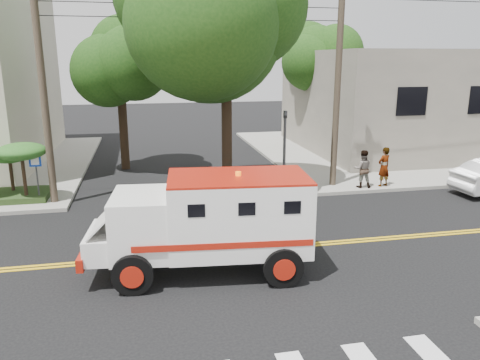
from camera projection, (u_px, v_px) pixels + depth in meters
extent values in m
plane|color=black|center=(216.00, 253.00, 14.13)|extent=(100.00, 100.00, 0.00)
cube|color=gray|center=(394.00, 150.00, 29.55)|extent=(17.00, 17.00, 0.15)
cube|color=slate|center=(416.00, 100.00, 29.55)|extent=(14.00, 12.00, 6.00)
cylinder|color=#382D23|center=(43.00, 91.00, 17.58)|extent=(0.28, 0.28, 9.00)
cylinder|color=#382D23|center=(337.00, 87.00, 20.11)|extent=(0.28, 0.28, 9.00)
cylinder|color=black|center=(227.00, 112.00, 19.70)|extent=(0.44, 0.44, 7.00)
sphere|color=#173B10|center=(226.00, 25.00, 18.82)|extent=(5.32, 5.32, 5.32)
sphere|color=#173B10|center=(258.00, 9.00, 18.18)|extent=(4.56, 4.56, 4.56)
cylinder|color=black|center=(123.00, 116.00, 24.21)|extent=(0.44, 0.44, 5.60)
sphere|color=#173B10|center=(119.00, 60.00, 23.50)|extent=(3.92, 3.92, 3.92)
sphere|color=#173B10|center=(136.00, 52.00, 23.03)|extent=(3.36, 3.36, 3.36)
cylinder|color=black|center=(307.00, 102.00, 30.21)|extent=(0.44, 0.44, 5.95)
sphere|color=#173B10|center=(309.00, 54.00, 29.46)|extent=(4.20, 4.20, 4.20)
sphere|color=#173B10|center=(327.00, 47.00, 28.96)|extent=(3.60, 3.60, 3.60)
cylinder|color=#3F3F42|center=(284.00, 153.00, 19.73)|extent=(0.12, 0.12, 3.60)
imported|color=#3F3F42|center=(285.00, 122.00, 19.39)|extent=(0.15, 0.18, 0.90)
cylinder|color=#3F3F42|center=(38.00, 180.00, 18.54)|extent=(0.06, 0.06, 2.00)
cube|color=#0C33A5|center=(35.00, 161.00, 18.28)|extent=(0.45, 0.03, 0.45)
cube|color=#1E3314|center=(9.00, 196.00, 19.03)|extent=(3.20, 2.00, 0.24)
cylinder|color=black|center=(11.00, 174.00, 19.23)|extent=(0.14, 0.14, 1.36)
ellipsoid|color=#19541A|center=(9.00, 156.00, 19.04)|extent=(1.55, 1.55, 0.54)
cylinder|color=black|center=(24.00, 175.00, 18.48)|extent=(0.14, 0.14, 1.68)
ellipsoid|color=#19541A|center=(21.00, 151.00, 18.24)|extent=(1.91, 1.91, 0.66)
cube|color=white|center=(238.00, 213.00, 12.55)|extent=(3.87, 2.51, 1.98)
cube|color=white|center=(142.00, 224.00, 12.33)|extent=(1.70, 2.21, 1.61)
cube|color=black|center=(113.00, 209.00, 12.15)|extent=(0.21, 1.60, 0.66)
cube|color=white|center=(105.00, 242.00, 12.35)|extent=(1.03, 1.96, 0.66)
cube|color=#A71A0C|center=(88.00, 251.00, 12.36)|extent=(0.36, 2.04, 0.33)
cube|color=#A71A0C|center=(238.00, 177.00, 12.30)|extent=(3.87, 2.51, 0.06)
cylinder|color=black|center=(133.00, 274.00, 11.53)|extent=(1.06, 0.40, 1.04)
cylinder|color=black|center=(141.00, 242.00, 13.57)|extent=(1.06, 0.40, 1.04)
cylinder|color=black|center=(283.00, 267.00, 11.93)|extent=(1.06, 0.40, 1.04)
cylinder|color=black|center=(269.00, 237.00, 13.96)|extent=(1.06, 0.40, 1.04)
imported|color=gray|center=(384.00, 167.00, 20.73)|extent=(0.74, 0.60, 1.76)
imported|color=gray|center=(363.00, 169.00, 20.54)|extent=(0.95, 0.82, 1.67)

